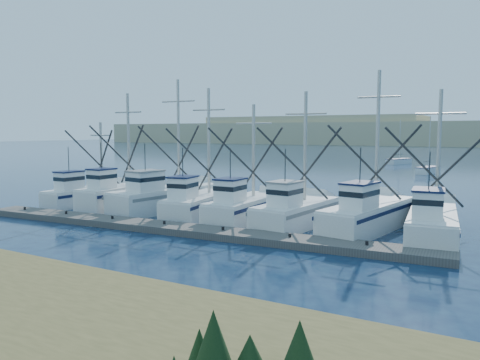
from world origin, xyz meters
name	(u,v)px	position (x,y,z in m)	size (l,w,h in m)	color
ground	(204,280)	(0.00, 0.00, 0.00)	(500.00, 500.00, 0.00)	#0C1A37
floating_dock	(178,229)	(-6.30, 6.71, 0.20)	(30.29, 2.02, 0.40)	#55514C
dune_ridge	(475,134)	(0.00, 210.00, 5.00)	(360.00, 60.00, 10.00)	tan
trawler_fleet	(230,205)	(-5.78, 11.87, 0.98)	(29.28, 9.67, 9.95)	white
sailboat_near	(428,170)	(1.30, 55.43, 0.50)	(2.78, 5.53, 8.10)	white
sailboat_far	(399,161)	(-6.12, 73.77, 0.49)	(3.84, 6.15, 8.10)	white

